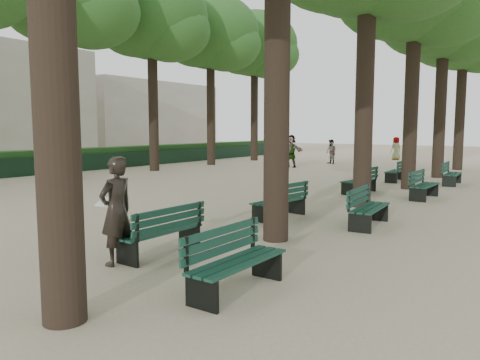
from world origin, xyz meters
The scene contains 21 objects.
ground centered at (0.00, 0.00, 0.00)m, with size 120.00×120.00×0.00m, color #BEAF90.
tree_central_4 centered at (1.50, 18.00, 7.65)m, with size 6.00×6.00×9.95m.
tree_central_5 centered at (1.50, 23.00, 7.65)m, with size 6.00×6.00×9.95m.
tree_far_3 centered at (-12.00, 13.00, 8.14)m, with size 6.00×6.00×10.45m.
tree_far_4 centered at (-12.00, 18.00, 8.14)m, with size 6.00×6.00×10.45m.
tree_far_5 centered at (-12.00, 23.00, 8.14)m, with size 6.00×6.00×10.45m.
bench_left_0 centered at (0.37, 0.79, 0.27)m, with size 0.61×1.81×0.92m.
bench_left_1 centered at (0.37, 5.13, 0.27)m, with size 0.78×1.85×0.92m.
bench_left_2 centered at (0.37, 10.83, 0.27)m, with size 0.80×1.86×0.92m.
bench_left_3 centered at (0.37, 15.26, 0.27)m, with size 0.65×1.82×0.92m.
bench_right_0 centered at (2.63, 0.00, 0.27)m, with size 0.59×1.81×0.92m.
bench_right_1 centered at (2.63, 5.43, 0.27)m, with size 0.70×1.84×0.92m.
bench_right_2 centered at (2.63, 10.72, 0.27)m, with size 0.61×1.81×0.92m.
bench_right_3 centered at (2.63, 15.34, 0.27)m, with size 0.66×1.83×0.92m.
man_with_map centered at (0.16, -0.04, 0.93)m, with size 0.63×0.75×1.85m.
pedestrian_d centered at (-3.78, 29.42, 0.84)m, with size 0.82×0.33×1.67m, color #262628.
pedestrian_e centered at (-6.93, 19.16, 0.96)m, with size 1.79×0.39×1.93m, color #262628.
pedestrian_a centered at (-6.03, 22.95, 0.79)m, with size 0.77×0.32×1.59m, color #262628.
fence centered at (-15.00, 11.00, 0.45)m, with size 0.08×42.00×0.90m, color black.
hedge centered at (-15.70, 11.00, 0.60)m, with size 1.20×42.00×1.20m, color #163F15.
building_far centered at (-33.00, 30.00, 3.50)m, with size 12.00×16.00×7.00m, color #B7B2A3.
Camera 1 is at (6.31, -5.25, 2.32)m, focal length 35.00 mm.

